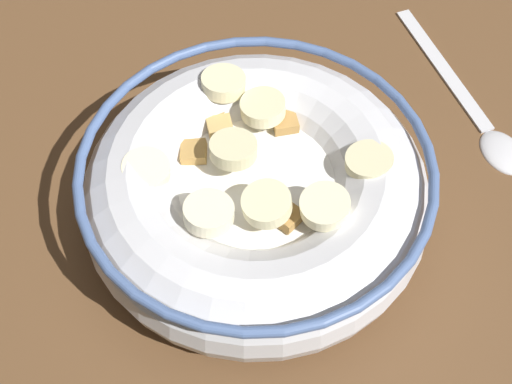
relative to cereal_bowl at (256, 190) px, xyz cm
name	(u,v)px	position (x,y,z in cm)	size (l,w,h in cm)	color
ground_plane	(256,228)	(0.01, 0.00, -4.17)	(92.98, 92.98, 2.00)	brown
cereal_bowl	(256,190)	(0.00, 0.00, 0.00)	(19.96, 19.96, 6.51)	silver
spoon	(481,118)	(7.34, 15.42, -2.85)	(14.68, 10.25, 0.80)	silver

